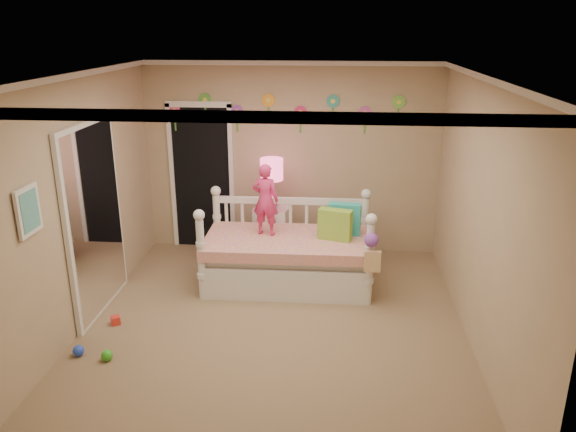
# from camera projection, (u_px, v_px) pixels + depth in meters

# --- Properties ---
(floor) EXTENTS (4.00, 4.50, 0.01)m
(floor) POSITION_uv_depth(u_px,v_px,m) (274.00, 328.00, 5.87)
(floor) COLOR #7F684C
(floor) RESTS_ON ground
(ceiling) EXTENTS (4.00, 4.50, 0.01)m
(ceiling) POSITION_uv_depth(u_px,v_px,m) (271.00, 75.00, 5.03)
(ceiling) COLOR white
(ceiling) RESTS_ON floor
(back_wall) EXTENTS (4.00, 0.01, 2.60)m
(back_wall) POSITION_uv_depth(u_px,v_px,m) (291.00, 159.00, 7.57)
(back_wall) COLOR tan
(back_wall) RESTS_ON floor
(left_wall) EXTENTS (0.01, 4.50, 2.60)m
(left_wall) POSITION_uv_depth(u_px,v_px,m) (76.00, 206.00, 5.61)
(left_wall) COLOR tan
(left_wall) RESTS_ON floor
(right_wall) EXTENTS (0.01, 4.50, 2.60)m
(right_wall) POSITION_uv_depth(u_px,v_px,m) (481.00, 217.00, 5.29)
(right_wall) COLOR tan
(right_wall) RESTS_ON floor
(crown_molding) EXTENTS (4.00, 4.50, 0.06)m
(crown_molding) POSITION_uv_depth(u_px,v_px,m) (271.00, 79.00, 5.04)
(crown_molding) COLOR white
(crown_molding) RESTS_ON ceiling
(daybed) EXTENTS (2.04, 1.11, 1.10)m
(daybed) POSITION_uv_depth(u_px,v_px,m) (287.00, 242.00, 6.73)
(daybed) COLOR white
(daybed) RESTS_ON floor
(pillow_turquoise) EXTENTS (0.40, 0.18, 0.39)m
(pillow_turquoise) POSITION_uv_depth(u_px,v_px,m) (344.00, 219.00, 6.74)
(pillow_turquoise) COLOR teal
(pillow_turquoise) RESTS_ON daybed
(pillow_lime) EXTENTS (0.42, 0.25, 0.37)m
(pillow_lime) POSITION_uv_depth(u_px,v_px,m) (335.00, 225.00, 6.57)
(pillow_lime) COLOR #87BC39
(pillow_lime) RESTS_ON daybed
(child) EXTENTS (0.36, 0.28, 0.88)m
(child) POSITION_uv_depth(u_px,v_px,m) (266.00, 200.00, 6.65)
(child) COLOR #E33372
(child) RESTS_ON daybed
(nightstand) EXTENTS (0.49, 0.40, 0.74)m
(nightstand) POSITION_uv_depth(u_px,v_px,m) (272.00, 234.00, 7.48)
(nightstand) COLOR white
(nightstand) RESTS_ON floor
(table_lamp) EXTENTS (0.30, 0.30, 0.66)m
(table_lamp) POSITION_uv_depth(u_px,v_px,m) (272.00, 175.00, 7.22)
(table_lamp) COLOR #D21C7D
(table_lamp) RESTS_ON nightstand
(closet_doorway) EXTENTS (0.90, 0.04, 2.07)m
(closet_doorway) POSITION_uv_depth(u_px,v_px,m) (202.00, 176.00, 7.74)
(closet_doorway) COLOR black
(closet_doorway) RESTS_ON back_wall
(flower_decals) EXTENTS (3.40, 0.02, 0.50)m
(flower_decals) POSITION_uv_depth(u_px,v_px,m) (284.00, 112.00, 7.36)
(flower_decals) COLOR #B2668C
(flower_decals) RESTS_ON back_wall
(mirror_closet) EXTENTS (0.07, 1.30, 2.10)m
(mirror_closet) POSITION_uv_depth(u_px,v_px,m) (95.00, 220.00, 5.97)
(mirror_closet) COLOR white
(mirror_closet) RESTS_ON left_wall
(wall_picture) EXTENTS (0.05, 0.34, 0.42)m
(wall_picture) POSITION_uv_depth(u_px,v_px,m) (28.00, 211.00, 4.68)
(wall_picture) COLOR white
(wall_picture) RESTS_ON left_wall
(hanging_bag) EXTENTS (0.20, 0.16, 0.36)m
(hanging_bag) POSITION_uv_depth(u_px,v_px,m) (371.00, 254.00, 6.07)
(hanging_bag) COLOR beige
(hanging_bag) RESTS_ON daybed
(toy_scatter) EXTENTS (1.25, 1.51, 0.11)m
(toy_scatter) POSITION_uv_depth(u_px,v_px,m) (103.00, 329.00, 5.75)
(toy_scatter) COLOR #996666
(toy_scatter) RESTS_ON floor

